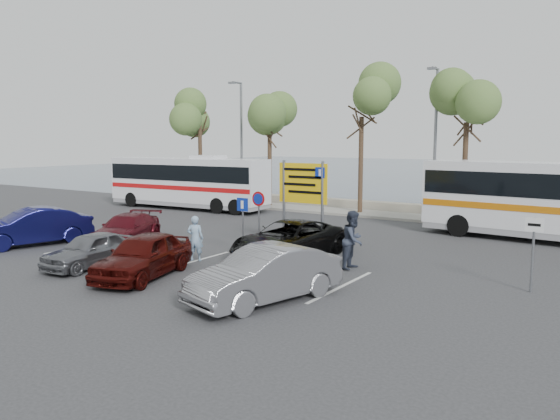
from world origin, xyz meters
The scene contains 24 objects.
ground centered at (0.00, 0.00, 0.00)m, with size 120.00×120.00×0.00m, color #2F2F31.
kerb_strip centered at (0.00, 14.00, 0.07)m, with size 44.00×2.40×0.15m, color gray.
seawall centered at (0.00, 16.00, 0.30)m, with size 48.00×0.80×0.60m, color #A19981.
sea centered at (0.00, 60.00, 0.01)m, with size 140.00×140.00×0.00m, color #394D5C.
tree_far_left centered at (-14.00, 14.00, 6.33)m, with size 3.20×3.20×7.60m.
tree_left centered at (-8.00, 14.00, 6.00)m, with size 3.20×3.20×7.20m.
tree_mid centered at (-1.50, 14.00, 6.65)m, with size 3.20×3.20×8.00m.
tree_right centered at (4.50, 14.00, 6.17)m, with size 3.20×3.20×7.40m.
street_lamp_left centered at (-10.00, 13.52, 4.60)m, with size 0.45×1.15×8.01m.
street_lamp_right centered at (3.00, 13.52, 4.60)m, with size 0.45×1.15×8.01m.
direction_sign centered at (1.00, 3.20, 2.43)m, with size 2.20×0.12×3.60m.
sign_no_stop centered at (-0.60, 2.38, 1.58)m, with size 0.60×0.08×2.35m.
sign_parking centered at (-0.20, 0.79, 1.47)m, with size 0.50×0.07×2.25m.
sign_taxi centered at (9.80, 1.49, 1.42)m, with size 0.50×0.07×2.20m.
lane_markings centered at (-1.14, -1.00, 0.00)m, with size 12.02×4.20×0.01m, color silver, non-canonical shape.
coach_bus_left centered at (-12.00, 10.50, 1.61)m, with size 11.24×3.12×3.46m.
car_silver_a centered at (-3.60, -3.50, 0.61)m, with size 1.45×3.59×1.22m, color slate.
car_blue centered at (-9.00, -2.31, 0.78)m, with size 1.66×4.76×1.57m, color #0F1049.
car_maroon centered at (-6.00, 0.16, 0.62)m, with size 1.75×4.29×1.25m, color #550E16.
car_red centered at (-0.98, -3.50, 0.72)m, with size 1.71×4.24×1.44m, color #430C09.
suv_black centered at (1.42, 1.50, 0.71)m, with size 2.34×5.07×1.41m, color black.
car_silver_b centered at (3.82, -3.50, 0.76)m, with size 1.60×4.59×1.51m, color gray.
pedestrian_near centered at (-1.23, -0.74, 0.84)m, with size 0.61×0.40×1.68m, color #88A8C6.
pedestrian_far centered at (4.16, 1.32, 1.01)m, with size 0.98×0.76×2.02m, color #2E3546.
Camera 1 is at (12.19, -15.49, 4.43)m, focal length 35.00 mm.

